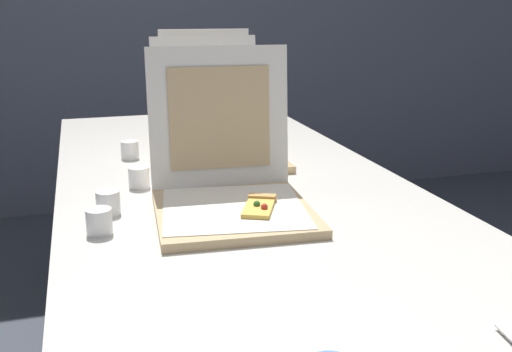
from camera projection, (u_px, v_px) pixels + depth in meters
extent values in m
cube|color=beige|center=(233.00, 186.00, 1.67)|extent=(0.95, 2.18, 0.03)
cylinder|color=#38383D|center=(86.00, 208.00, 2.60)|extent=(0.04, 0.04, 0.71)
cylinder|color=#38383D|center=(263.00, 192.00, 2.82)|extent=(0.04, 0.04, 0.71)
cube|color=tan|center=(234.00, 213.00, 1.38)|extent=(0.39, 0.39, 0.02)
cube|color=silver|center=(234.00, 207.00, 1.39)|extent=(0.37, 0.37, 0.00)
cube|color=white|center=(219.00, 117.00, 1.51)|extent=(0.36, 0.06, 0.36)
cube|color=tan|center=(220.00, 118.00, 1.51)|extent=(0.26, 0.04, 0.26)
cube|color=#E5B74C|center=(259.00, 208.00, 1.37)|extent=(0.11, 0.14, 0.01)
cube|color=tan|center=(262.00, 198.00, 1.43)|extent=(0.07, 0.05, 0.02)
sphere|color=#2D6628|center=(257.00, 204.00, 1.36)|extent=(0.02, 0.02, 0.02)
sphere|color=red|center=(264.00, 207.00, 1.35)|extent=(0.02, 0.02, 0.02)
cube|color=tan|center=(222.00, 160.00, 1.85)|extent=(0.36, 0.36, 0.02)
cube|color=silver|center=(221.00, 156.00, 1.85)|extent=(0.33, 0.33, 0.00)
cube|color=white|center=(206.00, 90.00, 1.99)|extent=(0.36, 0.07, 0.35)
cube|color=tan|center=(207.00, 91.00, 1.99)|extent=(0.26, 0.05, 0.25)
cube|color=#E5B74C|center=(224.00, 155.00, 1.83)|extent=(0.09, 0.12, 0.01)
cube|color=tan|center=(226.00, 150.00, 1.88)|extent=(0.07, 0.04, 0.02)
sphere|color=#2D6628|center=(218.00, 155.00, 1.80)|extent=(0.02, 0.02, 0.02)
cube|color=tan|center=(210.00, 129.00, 2.30)|extent=(0.39, 0.39, 0.02)
cube|color=silver|center=(211.00, 125.00, 2.31)|extent=(0.34, 0.34, 0.00)
cube|color=white|center=(204.00, 74.00, 2.40)|extent=(0.36, 0.07, 0.36)
cube|color=tan|center=(205.00, 74.00, 2.40)|extent=(0.26, 0.05, 0.26)
cylinder|color=white|center=(139.00, 177.00, 1.60)|extent=(0.06, 0.06, 0.06)
cylinder|color=white|center=(108.00, 203.00, 1.40)|extent=(0.06, 0.06, 0.06)
cylinder|color=white|center=(130.00, 150.00, 1.90)|extent=(0.06, 0.06, 0.06)
cylinder|color=white|center=(99.00, 221.00, 1.28)|extent=(0.06, 0.06, 0.06)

